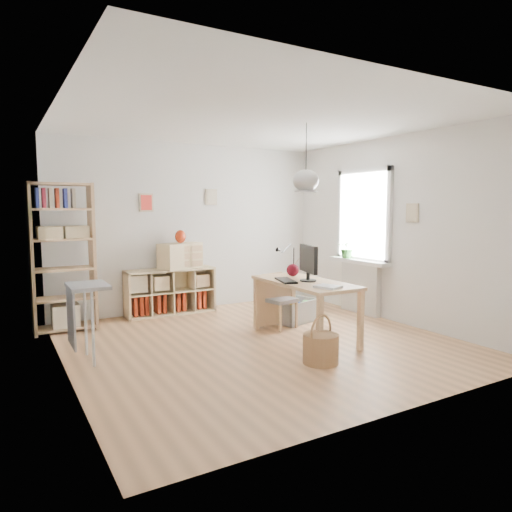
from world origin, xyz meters
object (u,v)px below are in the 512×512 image
tall_bookshelf (62,251)px  storage_chest (291,306)px  monitor (308,261)px  drawer_chest (180,256)px  desk (305,288)px  cube_shelf (168,295)px  chair (278,297)px

tall_bookshelf → storage_chest: bearing=-19.7°
monitor → drawer_chest: bearing=127.0°
monitor → drawer_chest: (-0.86, 2.22, -0.09)m
desk → cube_shelf: desk is taller
monitor → drawer_chest: 2.38m
cube_shelf → storage_chest: 1.96m
chair → storage_chest: size_ratio=0.88×
storage_chest → tall_bookshelf: bearing=143.9°
desk → chair: bearing=87.4°
desk → tall_bookshelf: tall_bookshelf is taller
tall_bookshelf → storage_chest: size_ratio=2.33×
cube_shelf → monitor: bearing=-65.1°
cube_shelf → monitor: monitor is taller
desk → drawer_chest: 2.36m
chair → tall_bookshelf: bearing=142.5°
desk → tall_bookshelf: size_ratio=0.75×
cube_shelf → drawer_chest: drawer_chest is taller
tall_bookshelf → cube_shelf: bearing=10.2°
tall_bookshelf → drawer_chest: bearing=7.8°
tall_bookshelf → drawer_chest: 1.78m
storage_chest → drawer_chest: 1.92m
chair → monitor: (-0.00, -0.70, 0.58)m
tall_bookshelf → monitor: (2.61, -1.98, -0.08)m
monitor → drawer_chest: monitor is taller
chair → cube_shelf: bearing=112.6°
storage_chest → drawer_chest: drawer_chest is taller
desk → tall_bookshelf: bearing=143.0°
chair → drawer_chest: size_ratio=1.08×
cube_shelf → tall_bookshelf: (-1.56, -0.28, 0.79)m
cube_shelf → chair: chair is taller
cube_shelf → drawer_chest: bearing=-12.0°
chair → drawer_chest: drawer_chest is taller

